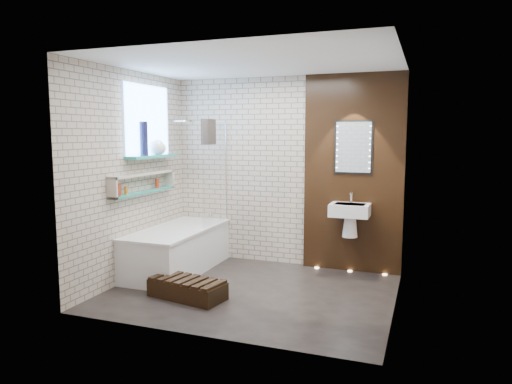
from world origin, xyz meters
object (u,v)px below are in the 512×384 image
at_px(bathtub, 178,249).
at_px(walnut_step, 187,289).
at_px(bath_screen, 215,174).
at_px(washbasin, 350,215).
at_px(led_mirror, 353,147).

distance_m(bathtub, walnut_step, 1.11).
bearing_deg(walnut_step, bathtub, 124.85).
relative_size(bath_screen, washbasin, 2.41).
relative_size(bath_screen, walnut_step, 1.63).
height_order(bath_screen, led_mirror, led_mirror).
height_order(bathtub, washbasin, washbasin).
bearing_deg(washbasin, bathtub, -163.99).
relative_size(bathtub, led_mirror, 2.49).
xyz_separation_m(bathtub, walnut_step, (0.62, -0.90, -0.20)).
bearing_deg(led_mirror, washbasin, -90.00).
height_order(bath_screen, walnut_step, bath_screen).
relative_size(washbasin, walnut_step, 0.68).
bearing_deg(bath_screen, led_mirror, 10.66).
bearing_deg(walnut_step, bath_screen, 101.41).
distance_m(washbasin, walnut_step, 2.28).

